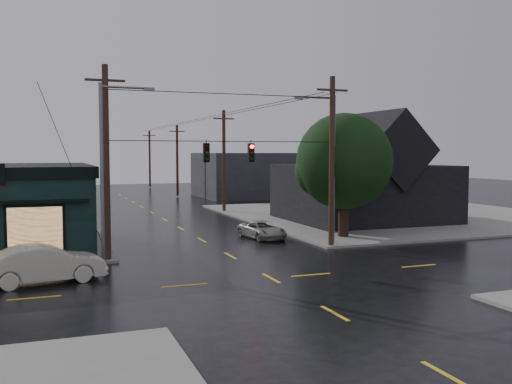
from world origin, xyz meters
name	(u,v)px	position (x,y,z in m)	size (l,w,h in m)	color
ground_plane	(271,278)	(0.00, 0.00, 0.00)	(160.00, 160.00, 0.00)	black
sidewalk_ne	(393,215)	(20.00, 20.00, 0.07)	(28.00, 28.00, 0.15)	gray
ne_building	(363,167)	(15.00, 17.00, 4.47)	(12.60, 11.60, 8.75)	black
corner_tree	(344,162)	(8.96, 9.41, 5.09)	(6.34, 6.34, 8.13)	black
utility_pole_nw	(108,262)	(-6.50, 6.50, 0.00)	(2.00, 0.32, 10.15)	#2F2215
utility_pole_ne	(331,247)	(6.50, 6.50, 0.00)	(2.00, 0.32, 10.15)	#2F2215
utility_pole_far_a	(224,212)	(6.50, 28.00, 0.00)	(2.00, 0.32, 9.65)	#2F2215
utility_pole_far_b	(178,197)	(6.50, 48.00, 0.00)	(2.00, 0.32, 9.15)	#2F2215
utility_pole_far_c	(150,188)	(6.50, 68.00, 0.00)	(2.00, 0.32, 9.15)	#2F2215
span_signal_assembly	(229,152)	(0.10, 6.50, 5.70)	(13.00, 0.48, 1.23)	black
streetlight_nw	(104,265)	(-6.80, 5.80, 0.00)	(5.40, 0.30, 9.15)	slate
streetlight_ne	(333,245)	(7.00, 7.20, 0.00)	(5.40, 0.30, 9.15)	slate
bg_building_east	(255,175)	(16.00, 45.00, 2.80)	(14.00, 12.00, 5.60)	#242529
sedan_cream	(45,264)	(-9.60, 2.56, 0.84)	(1.78, 5.09, 1.68)	beige
suv_silver	(262,230)	(3.93, 11.26, 0.58)	(1.91, 4.15, 1.15)	gray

